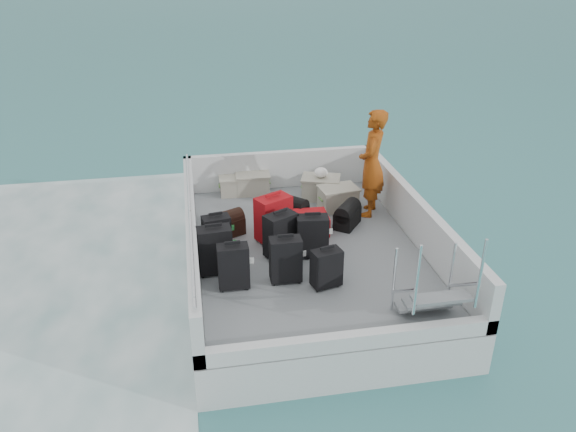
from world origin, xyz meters
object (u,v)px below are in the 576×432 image
(suitcase_3, at_px, (286,260))
(crate_3, at_px, (338,199))
(suitcase_4, at_px, (281,235))
(suitcase_2, at_px, (217,234))
(suitcase_1, at_px, (215,251))
(crate_1, at_px, (253,184))
(crate_0, at_px, (235,186))
(suitcase_0, at_px, (233,267))
(suitcase_6, at_px, (326,269))
(suitcase_5, at_px, (273,219))
(passenger, at_px, (372,163))
(crate_2, at_px, (321,189))
(suitcase_7, at_px, (312,237))
(suitcase_8, at_px, (303,223))

(suitcase_3, xyz_separation_m, crate_3, (1.31, 2.15, -0.14))
(suitcase_4, relative_size, crate_3, 1.11)
(suitcase_2, distance_m, suitcase_3, 1.32)
(suitcase_1, bearing_deg, suitcase_2, 79.76)
(suitcase_1, height_order, crate_1, suitcase_1)
(crate_0, bearing_deg, suitcase_0, -95.50)
(crate_3, bearing_deg, suitcase_4, -131.08)
(suitcase_1, bearing_deg, suitcase_6, -27.77)
(suitcase_5, xyz_separation_m, passenger, (1.77, 0.66, 0.55))
(suitcase_6, height_order, crate_2, suitcase_6)
(suitcase_0, distance_m, suitcase_1, 0.49)
(suitcase_2, distance_m, suitcase_5, 0.93)
(crate_2, bearing_deg, suitcase_4, -118.87)
(suitcase_0, distance_m, suitcase_7, 1.39)
(suitcase_1, xyz_separation_m, suitcase_2, (0.06, 0.59, -0.06))
(suitcase_1, relative_size, crate_3, 1.13)
(suitcase_3, bearing_deg, crate_0, 98.24)
(suitcase_5, bearing_deg, suitcase_2, 167.14)
(suitcase_8, height_order, passenger, passenger)
(suitcase_2, distance_m, crate_2, 2.57)
(suitcase_5, distance_m, suitcase_7, 0.77)
(crate_3, relative_size, passenger, 0.34)
(suitcase_0, distance_m, crate_3, 2.99)
(suitcase_3, bearing_deg, crate_1, 92.04)
(suitcase_5, distance_m, crate_3, 1.60)
(suitcase_5, bearing_deg, suitcase_0, -147.45)
(suitcase_5, relative_size, suitcase_7, 1.13)
(suitcase_6, bearing_deg, suitcase_1, 142.86)
(suitcase_2, distance_m, suitcase_7, 1.43)
(suitcase_5, bearing_deg, crate_1, 65.93)
(suitcase_4, xyz_separation_m, crate_2, (1.06, 1.92, -0.15))
(suitcase_1, height_order, passenger, passenger)
(suitcase_8, bearing_deg, suitcase_7, 179.56)
(crate_1, bearing_deg, crate_2, -21.45)
(suitcase_2, height_order, passenger, passenger)
(suitcase_2, bearing_deg, suitcase_3, -58.57)
(suitcase_6, bearing_deg, passenger, 44.99)
(suitcase_5, distance_m, crate_0, 1.93)
(suitcase_4, relative_size, suitcase_6, 1.24)
(suitcase_1, relative_size, suitcase_2, 1.20)
(suitcase_5, relative_size, crate_1, 1.24)
(crate_3, height_order, passenger, passenger)
(suitcase_8, distance_m, crate_3, 1.09)
(suitcase_0, relative_size, crate_2, 1.00)
(suitcase_6, bearing_deg, crate_3, 57.72)
(suitcase_0, xyz_separation_m, suitcase_8, (1.25, 1.42, -0.17))
(crate_1, height_order, crate_2, crate_2)
(suitcase_0, height_order, suitcase_2, suitcase_0)
(suitcase_1, relative_size, suitcase_6, 1.27)
(crate_0, xyz_separation_m, crate_2, (1.52, -0.47, 0.04))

